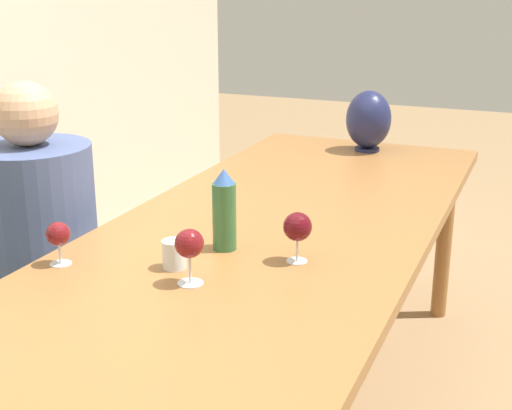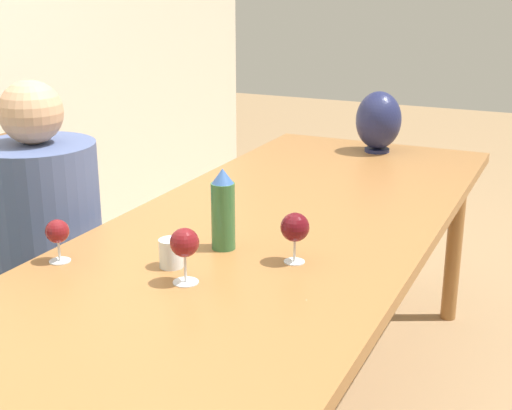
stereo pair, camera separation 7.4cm
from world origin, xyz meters
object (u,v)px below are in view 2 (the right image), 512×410
at_px(wine_glass_0, 185,244).
at_px(vase, 378,121).
at_px(water_tumbler, 171,253).
at_px(water_bottle, 223,210).
at_px(wine_glass_7, 57,232).
at_px(chair_far, 30,273).
at_px(person_far, 48,249).
at_px(wine_glass_5, 295,228).

bearing_deg(wine_glass_0, vase, -1.77).
distance_m(water_tumbler, wine_glass_0, 0.13).
relative_size(water_bottle, wine_glass_7, 1.97).
distance_m(water_bottle, wine_glass_7, 0.45).
xyz_separation_m(water_tumbler, chair_far, (0.23, 0.73, -0.28)).
distance_m(wine_glass_0, person_far, 0.82).
bearing_deg(vase, water_bottle, 176.86).
bearing_deg(water_tumbler, wine_glass_0, -130.65).
relative_size(water_tumbler, wine_glass_7, 0.64).
bearing_deg(person_far, wine_glass_7, -134.32).
distance_m(water_tumbler, chair_far, 0.81).
height_order(water_tumbler, wine_glass_0, wine_glass_0).
distance_m(vase, wine_glass_7, 1.66).
bearing_deg(chair_far, person_far, -90.00).
relative_size(water_tumbler, wine_glass_0, 0.53).
height_order(chair_far, person_far, person_far).
xyz_separation_m(wine_glass_0, wine_glass_7, (-0.02, 0.38, -0.02)).
relative_size(water_bottle, wine_glass_5, 1.68).
distance_m(wine_glass_0, chair_far, 0.94).
relative_size(wine_glass_7, person_far, 0.10).
height_order(wine_glass_0, person_far, person_far).
bearing_deg(water_bottle, chair_far, 86.01).
xyz_separation_m(wine_glass_0, person_far, (0.31, 0.72, -0.24)).
height_order(wine_glass_7, chair_far, chair_far).
height_order(vase, wine_glass_7, vase).
distance_m(vase, person_far, 1.51).
distance_m(water_tumbler, vase, 1.51).
bearing_deg(chair_far, water_bottle, -93.99).
xyz_separation_m(water_bottle, chair_far, (0.06, 0.79, -0.36)).
distance_m(wine_glass_5, person_far, 0.95).
height_order(wine_glass_0, chair_far, chair_far).
height_order(vase, chair_far, vase).
relative_size(water_tumbler, chair_far, 0.08).
bearing_deg(wine_glass_5, wine_glass_7, 114.56).
bearing_deg(vase, person_far, 148.80).
relative_size(vase, person_far, 0.22).
bearing_deg(chair_far, vase, -34.19).
bearing_deg(wine_glass_7, person_far, 45.68).
bearing_deg(wine_glass_5, water_tumbler, 120.37).
relative_size(water_bottle, chair_far, 0.24).
bearing_deg(wine_glass_0, water_bottle, 5.42).
bearing_deg(vase, wine_glass_0, 178.23).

